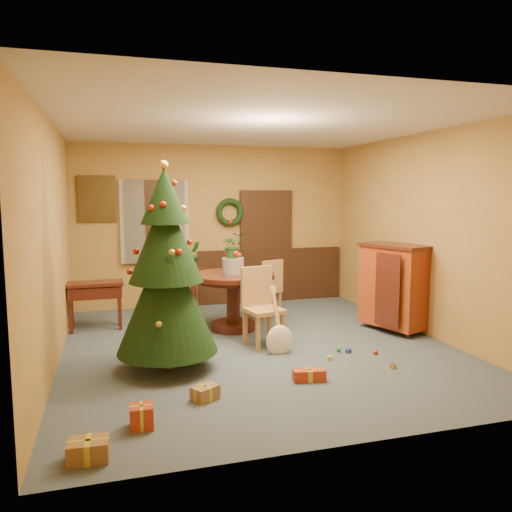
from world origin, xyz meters
name	(u,v)px	position (x,y,z in m)	size (l,w,h in m)	color
room_envelope	(227,244)	(0.21, 2.70, 1.12)	(5.50, 5.50, 5.50)	#384351
dining_table	(233,291)	(-0.12, 0.92, 0.59)	(1.24, 1.24, 0.85)	black
urn	(233,266)	(-0.12, 0.92, 0.97)	(0.32, 0.32, 0.24)	slate
centerpiece_plant	(233,245)	(-0.12, 0.92, 1.28)	(0.34, 0.29, 0.38)	#1E4C23
chair_near	(261,304)	(0.05, 0.07, 0.57)	(0.54, 0.54, 1.06)	#A67C42
chair_far	(268,287)	(0.60, 1.46, 0.52)	(0.55, 0.55, 0.97)	#A67C42
guitar	(279,322)	(0.17, -0.37, 0.42)	(0.35, 0.17, 0.83)	white
plant_stand	(194,285)	(-0.54, 2.02, 0.50)	(0.31, 0.31, 0.80)	black
stand_plant	(193,254)	(-0.54, 2.02, 1.03)	(0.25, 0.20, 0.45)	#19471E
christmas_tree	(166,272)	(-1.25, -0.53, 1.14)	(1.16, 1.16, 2.39)	#382111
writing_desk	(95,294)	(-2.10, 1.50, 0.54)	(0.82, 0.42, 0.72)	black
sideboard	(394,285)	(2.15, 0.20, 0.69)	(0.83, 1.13, 1.30)	#61150B
gift_a	(88,450)	(-2.06, -2.40, 0.08)	(0.31, 0.24, 0.16)	brown
gift_b	(142,416)	(-1.64, -1.96, 0.10)	(0.21, 0.21, 0.20)	#A42E15
gift_c	(205,393)	(-1.00, -1.52, 0.07)	(0.31, 0.28, 0.14)	brown
gift_d	(309,375)	(0.18, -1.35, 0.06)	(0.37, 0.20, 0.13)	#A42E15
toy_a	(348,351)	(1.03, -0.59, 0.03)	(0.08, 0.05, 0.05)	#233399
toy_b	(339,350)	(0.93, -0.52, 0.03)	(0.06, 0.06, 0.06)	#23823A
toy_c	(329,358)	(0.68, -0.78, 0.03)	(0.08, 0.05, 0.05)	gold
toy_d	(376,352)	(1.33, -0.75, 0.03)	(0.06, 0.06, 0.06)	red
toy_e	(393,366)	(1.27, -1.26, 0.03)	(0.08, 0.05, 0.05)	gold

